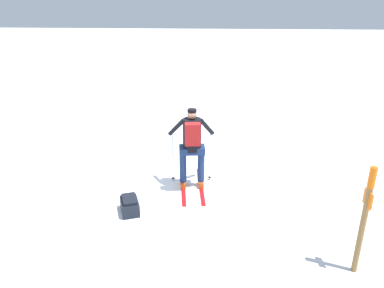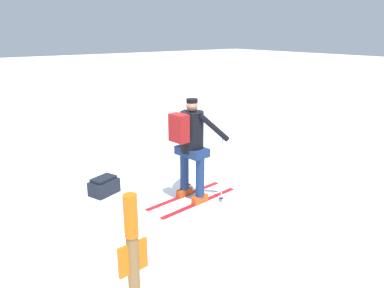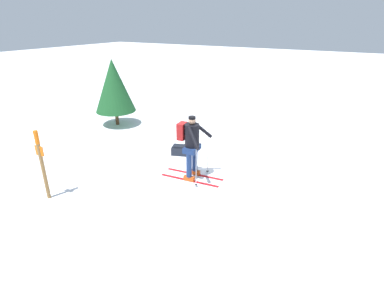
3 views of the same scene
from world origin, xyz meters
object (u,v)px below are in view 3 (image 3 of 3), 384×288
trail_marker (41,160)px  pine_tree (114,86)px  skier (191,142)px  dropped_backpack (180,150)px

trail_marker → pine_tree: size_ratio=0.66×
pine_tree → skier: bearing=-25.7°
dropped_backpack → skier: bearing=-46.0°
skier → trail_marker: skier is taller
skier → pine_tree: 5.56m
dropped_backpack → trail_marker: trail_marker is taller
skier → dropped_backpack: size_ratio=3.06×
dropped_backpack → trail_marker: (-1.42, -3.80, 0.89)m
trail_marker → pine_tree: pine_tree is taller
skier → trail_marker: bearing=-133.5°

